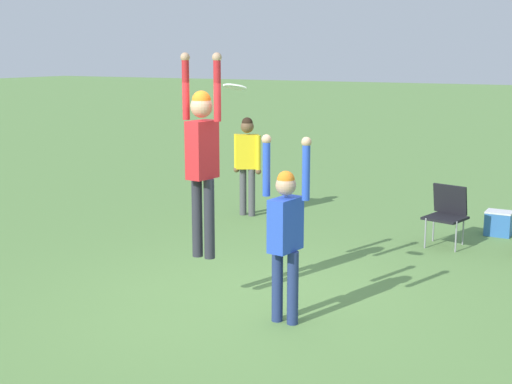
{
  "coord_description": "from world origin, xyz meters",
  "views": [
    {
      "loc": [
        3.87,
        -6.72,
        2.82
      ],
      "look_at": [
        0.13,
        0.08,
        1.3
      ],
      "focal_mm": 50.0,
      "sensor_mm": 36.0,
      "label": 1
    }
  ],
  "objects": [
    {
      "name": "ground_plane",
      "position": [
        0.0,
        0.0,
        0.0
      ],
      "size": [
        120.0,
        120.0,
        0.0
      ],
      "primitive_type": "plane",
      "color": "#608C47"
    },
    {
      "name": "person_jumping",
      "position": [
        -0.42,
        -0.16,
        1.76
      ],
      "size": [
        0.51,
        0.38,
        2.29
      ],
      "rotation": [
        0.0,
        0.0,
        1.46
      ],
      "color": "#2D2D38",
      "rests_on": "ground_plane"
    },
    {
      "name": "person_defending",
      "position": [
        0.67,
        -0.28,
        1.05
      ],
      "size": [
        0.56,
        0.42,
        2.0
      ],
      "rotation": [
        0.0,
        0.0,
        -1.68
      ],
      "color": "navy",
      "rests_on": "ground_plane"
    },
    {
      "name": "frisbee",
      "position": [
        0.08,
        -0.29,
        2.47
      ],
      "size": [
        0.25,
        0.24,
        0.08
      ],
      "color": "white"
    },
    {
      "name": "camping_chair_0",
      "position": [
        1.39,
        3.66,
        0.52
      ],
      "size": [
        0.63,
        0.67,
        0.89
      ],
      "rotation": [
        0.0,
        0.0,
        2.92
      ],
      "color": "gray",
      "rests_on": "ground_plane"
    },
    {
      "name": "person_spectator_near",
      "position": [
        -2.18,
        3.94,
        1.04
      ],
      "size": [
        0.54,
        0.36,
        1.73
      ],
      "rotation": [
        0.0,
        0.0,
        0.5
      ],
      "color": "#4C4C51",
      "rests_on": "ground_plane"
    },
    {
      "name": "cooler_box",
      "position": [
        1.96,
        4.63,
        0.19
      ],
      "size": [
        0.4,
        0.33,
        0.39
      ],
      "color": "#336BB7",
      "rests_on": "ground_plane"
    }
  ]
}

